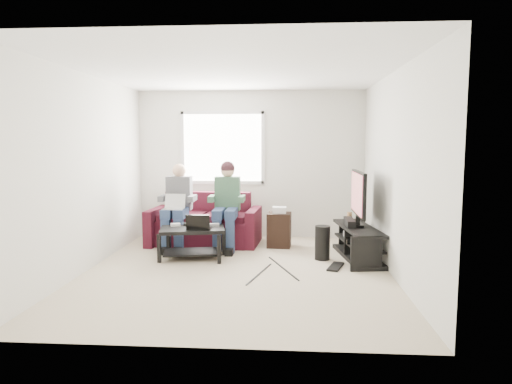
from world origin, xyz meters
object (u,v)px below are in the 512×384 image
(sofa, at_px, (206,225))
(subwoofer, at_px, (322,243))
(tv_stand, at_px, (358,244))
(end_table, at_px, (279,229))
(coffee_table, at_px, (193,236))
(tv, at_px, (358,195))

(sofa, relative_size, subwoofer, 3.75)
(subwoofer, bearing_deg, tv_stand, 11.31)
(end_table, bearing_deg, coffee_table, -145.31)
(sofa, xyz_separation_m, coffee_table, (-0.01, -1.03, 0.02))
(sofa, xyz_separation_m, subwoofer, (1.88, -0.95, -0.07))
(sofa, distance_m, subwoofer, 2.11)
(coffee_table, bearing_deg, sofa, 89.63)
(coffee_table, distance_m, tv_stand, 2.43)
(subwoofer, bearing_deg, end_table, 129.32)
(tv_stand, distance_m, subwoofer, 0.54)
(tv, relative_size, end_table, 1.68)
(sofa, distance_m, end_table, 1.25)
(tv, xyz_separation_m, subwoofer, (-0.53, -0.21, -0.68))
(sofa, bearing_deg, end_table, -7.45)
(sofa, relative_size, coffee_table, 1.85)
(sofa, height_order, coffee_table, sofa)
(coffee_table, bearing_deg, tv, 6.79)
(coffee_table, distance_m, end_table, 1.52)
(tv, height_order, end_table, tv)
(sofa, relative_size, end_table, 2.84)
(sofa, distance_m, coffee_table, 1.03)
(tv_stand, distance_m, end_table, 1.36)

